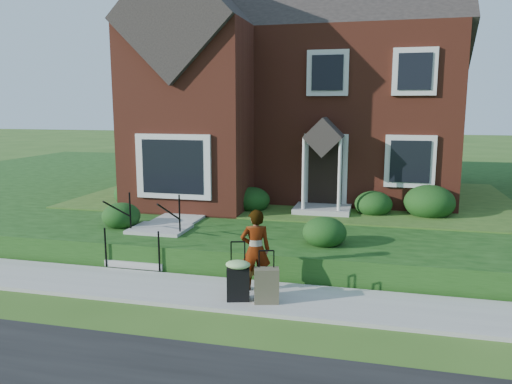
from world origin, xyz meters
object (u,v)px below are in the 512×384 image
(woman, at_px, (255,250))
(suitcase_black, at_px, (238,278))
(suitcase_olive, at_px, (267,285))
(front_steps, at_px, (152,240))

(woman, height_order, suitcase_black, woman)
(suitcase_black, bearing_deg, woman, 58.24)
(suitcase_black, bearing_deg, suitcase_olive, -13.65)
(front_steps, distance_m, suitcase_olive, 3.96)
(suitcase_olive, bearing_deg, woman, 105.77)
(front_steps, bearing_deg, woman, -27.72)
(suitcase_olive, bearing_deg, front_steps, 131.98)
(woman, distance_m, suitcase_olive, 0.85)
(woman, bearing_deg, front_steps, -48.21)
(woman, relative_size, suitcase_olive, 1.64)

